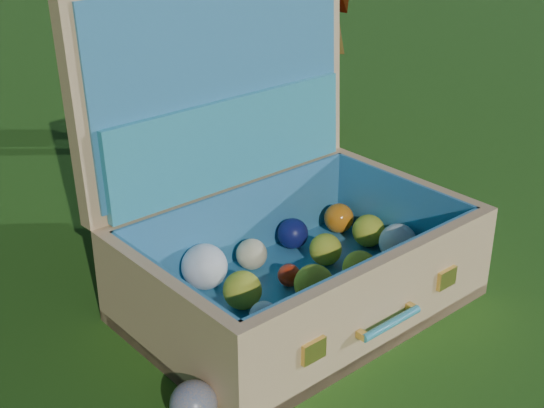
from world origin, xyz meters
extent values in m
plane|color=#215114|center=(0.00, 0.00, 0.00)|extent=(60.00, 60.00, 0.00)
sphere|color=#3F67A4|center=(-0.50, -0.13, 0.04)|extent=(0.08, 0.08, 0.08)
cube|color=tan|center=(-0.13, 0.03, 0.01)|extent=(0.69, 0.48, 0.02)
cube|color=tan|center=(-0.13, -0.19, 0.10)|extent=(0.68, 0.05, 0.20)
cube|color=tan|center=(-0.14, 0.24, 0.10)|extent=(0.68, 0.05, 0.20)
cube|color=tan|center=(-0.46, 0.02, 0.10)|extent=(0.04, 0.40, 0.20)
cube|color=tan|center=(0.19, 0.04, 0.10)|extent=(0.04, 0.40, 0.20)
cube|color=teal|center=(-0.13, 0.03, 0.03)|extent=(0.64, 0.43, 0.01)
cube|color=teal|center=(-0.13, -0.17, 0.11)|extent=(0.63, 0.03, 0.18)
cube|color=teal|center=(-0.14, 0.23, 0.11)|extent=(0.63, 0.03, 0.18)
cube|color=teal|center=(-0.44, 0.02, 0.11)|extent=(0.02, 0.40, 0.18)
cube|color=teal|center=(0.18, 0.04, 0.11)|extent=(0.02, 0.40, 0.18)
cube|color=tan|center=(-0.14, 0.29, 0.43)|extent=(0.68, 0.09, 0.45)
cube|color=teal|center=(-0.14, 0.26, 0.43)|extent=(0.63, 0.05, 0.40)
cube|color=teal|center=(-0.14, 0.25, 0.30)|extent=(0.61, 0.05, 0.19)
cube|color=#F2C659|center=(-0.31, -0.21, 0.10)|extent=(0.05, 0.01, 0.04)
cube|color=#F2C659|center=(0.06, -0.20, 0.10)|extent=(0.05, 0.01, 0.04)
cylinder|color=teal|center=(-0.12, -0.22, 0.08)|extent=(0.15, 0.02, 0.02)
cube|color=#F2C659|center=(-0.19, -0.21, 0.08)|extent=(0.01, 0.02, 0.01)
cube|color=#F2C659|center=(-0.06, -0.21, 0.08)|extent=(0.01, 0.02, 0.01)
sphere|color=gold|center=(-0.38, -0.12, 0.07)|extent=(0.08, 0.08, 0.08)
sphere|color=gold|center=(-0.26, -0.12, 0.07)|extent=(0.08, 0.08, 0.08)
sphere|color=orange|center=(-0.12, -0.12, 0.06)|extent=(0.06, 0.06, 0.06)
sphere|color=gold|center=(0.00, -0.11, 0.08)|extent=(0.09, 0.09, 0.09)
sphere|color=beige|center=(0.14, -0.11, 0.08)|extent=(0.09, 0.09, 0.09)
sphere|color=orange|center=(-0.40, -0.03, 0.06)|extent=(0.05, 0.05, 0.05)
sphere|color=silver|center=(-0.27, -0.02, 0.06)|extent=(0.06, 0.06, 0.06)
sphere|color=gold|center=(-0.13, -0.01, 0.07)|extent=(0.08, 0.08, 0.08)
sphere|color=gold|center=(-0.01, -0.02, 0.07)|extent=(0.07, 0.07, 0.07)
sphere|color=silver|center=(0.13, 0.00, 0.07)|extent=(0.08, 0.08, 0.08)
sphere|color=#101553|center=(-0.40, 0.06, 0.07)|extent=(0.08, 0.08, 0.08)
sphere|color=gold|center=(-0.26, 0.06, 0.07)|extent=(0.08, 0.08, 0.08)
sphere|color=red|center=(-0.13, 0.07, 0.06)|extent=(0.05, 0.05, 0.05)
sphere|color=gold|center=(-0.01, 0.09, 0.07)|extent=(0.07, 0.07, 0.07)
sphere|color=gold|center=(0.13, 0.09, 0.07)|extent=(0.08, 0.08, 0.08)
sphere|color=red|center=(-0.41, 0.17, 0.06)|extent=(0.06, 0.06, 0.06)
sphere|color=silver|center=(-0.27, 0.17, 0.08)|extent=(0.10, 0.10, 0.10)
sphere|color=beige|center=(-0.15, 0.17, 0.07)|extent=(0.07, 0.07, 0.07)
sphere|color=#101553|center=(-0.01, 0.19, 0.07)|extent=(0.07, 0.07, 0.07)
sphere|color=orange|center=(0.12, 0.18, 0.07)|extent=(0.07, 0.07, 0.07)
camera|label=1|loc=(-1.02, -0.98, 0.87)|focal=50.00mm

